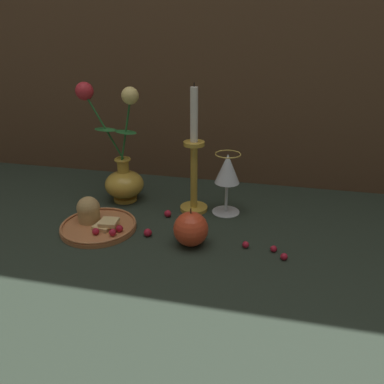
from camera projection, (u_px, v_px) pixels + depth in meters
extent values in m
plane|color=#232D23|center=(185.00, 227.00, 0.94)|extent=(2.40, 2.40, 0.00)
cylinder|color=gold|center=(126.00, 198.00, 1.08)|extent=(0.07, 0.07, 0.01)
ellipsoid|color=gold|center=(124.00, 184.00, 1.07)|extent=(0.11, 0.11, 0.08)
cylinder|color=gold|center=(123.00, 167.00, 1.05)|extent=(0.03, 0.03, 0.05)
torus|color=gold|center=(122.00, 160.00, 1.04)|extent=(0.05, 0.05, 0.01)
cylinder|color=#23662D|center=(104.00, 126.00, 1.01)|extent=(0.10, 0.01, 0.18)
ellipsoid|color=#23662D|center=(106.00, 130.00, 1.02)|extent=(0.08, 0.05, 0.00)
sphere|color=red|center=(84.00, 91.00, 0.99)|extent=(0.05, 0.05, 0.05)
cylinder|color=#23662D|center=(126.00, 129.00, 1.00)|extent=(0.04, 0.01, 0.18)
ellipsoid|color=#23662D|center=(126.00, 132.00, 1.00)|extent=(0.08, 0.06, 0.00)
sphere|color=#EFD67A|center=(130.00, 96.00, 0.95)|extent=(0.04, 0.04, 0.04)
cylinder|color=#B77042|center=(99.00, 227.00, 0.93)|extent=(0.19, 0.19, 0.01)
torus|color=#B77042|center=(98.00, 224.00, 0.92)|extent=(0.18, 0.18, 0.01)
cylinder|color=tan|center=(89.00, 214.00, 0.94)|extent=(0.05, 0.05, 0.04)
sphere|color=tan|center=(88.00, 208.00, 0.93)|extent=(0.06, 0.06, 0.06)
cube|color=#DBBC7A|center=(104.00, 226.00, 0.91)|extent=(0.05, 0.05, 0.01)
cube|color=#DBBC7A|center=(109.00, 222.00, 0.91)|extent=(0.05, 0.05, 0.01)
sphere|color=#AD192D|center=(96.00, 231.00, 0.88)|extent=(0.02, 0.02, 0.02)
sphere|color=#AD192D|center=(113.00, 232.00, 0.88)|extent=(0.02, 0.02, 0.02)
sphere|color=#AD192D|center=(119.00, 228.00, 0.89)|extent=(0.02, 0.02, 0.02)
cylinder|color=silver|center=(226.00, 211.00, 1.01)|extent=(0.07, 0.07, 0.00)
cylinder|color=silver|center=(226.00, 197.00, 1.00)|extent=(0.01, 0.01, 0.08)
cone|color=silver|center=(227.00, 168.00, 0.96)|extent=(0.07, 0.07, 0.08)
cone|color=#E5CC66|center=(227.00, 173.00, 0.97)|extent=(0.06, 0.06, 0.05)
torus|color=gold|center=(228.00, 154.00, 0.95)|extent=(0.07, 0.07, 0.00)
cylinder|color=gold|center=(194.00, 208.00, 1.03)|extent=(0.07, 0.07, 0.01)
cylinder|color=gold|center=(194.00, 177.00, 0.99)|extent=(0.02, 0.02, 0.17)
cylinder|color=gold|center=(194.00, 144.00, 0.95)|extent=(0.05, 0.05, 0.01)
cylinder|color=white|center=(194.00, 115.00, 0.92)|extent=(0.02, 0.02, 0.14)
cylinder|color=black|center=(194.00, 85.00, 0.89)|extent=(0.00, 0.00, 0.01)
sphere|color=#D14223|center=(191.00, 229.00, 0.85)|extent=(0.08, 0.08, 0.08)
cylinder|color=#4C3319|center=(191.00, 211.00, 0.83)|extent=(0.00, 0.00, 0.01)
sphere|color=#AD192D|center=(274.00, 249.00, 0.83)|extent=(0.01, 0.01, 0.01)
sphere|color=#AD192D|center=(168.00, 214.00, 0.99)|extent=(0.02, 0.02, 0.02)
sphere|color=#AD192D|center=(246.00, 245.00, 0.85)|extent=(0.02, 0.02, 0.02)
sphere|color=#AD192D|center=(284.00, 257.00, 0.80)|extent=(0.02, 0.02, 0.02)
sphere|color=#AD192D|center=(148.00, 233.00, 0.89)|extent=(0.02, 0.02, 0.02)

